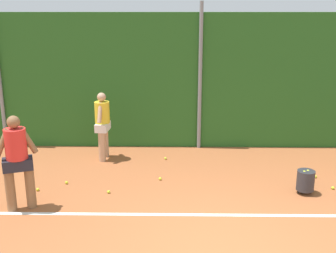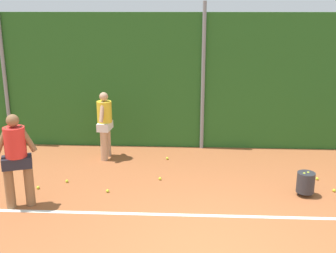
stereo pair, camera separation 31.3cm
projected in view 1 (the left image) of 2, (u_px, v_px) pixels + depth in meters
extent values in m
plane|color=#A85B33|center=(209.00, 208.00, 8.00)|extent=(28.32, 28.32, 0.00)
cube|color=#286023|center=(200.00, 82.00, 11.12)|extent=(18.41, 0.25, 3.59)
cylinder|color=gray|center=(200.00, 78.00, 10.92)|extent=(0.10, 0.10, 3.87)
cube|color=white|center=(210.00, 215.00, 7.74)|extent=(13.45, 0.10, 0.01)
cylinder|color=#8C603D|center=(10.00, 191.00, 7.82)|extent=(0.18, 0.18, 0.81)
cylinder|color=#8C603D|center=(30.00, 188.00, 7.94)|extent=(0.18, 0.18, 0.81)
cube|color=#23232D|center=(18.00, 164.00, 7.74)|extent=(0.61, 0.48, 0.22)
cylinder|color=red|center=(16.00, 144.00, 7.63)|extent=(0.39, 0.39, 0.57)
sphere|color=#8C603D|center=(13.00, 122.00, 7.51)|extent=(0.23, 0.23, 0.23)
cylinder|color=#8C603D|center=(2.00, 143.00, 7.54)|extent=(0.32, 0.19, 0.55)
cylinder|color=#8C603D|center=(28.00, 140.00, 7.69)|extent=(0.32, 0.19, 0.55)
cylinder|color=tan|center=(105.00, 143.00, 10.67)|extent=(0.17, 0.17, 0.75)
cylinder|color=tan|center=(102.00, 147.00, 10.36)|extent=(0.17, 0.17, 0.75)
cube|color=white|center=(103.00, 127.00, 10.38)|extent=(0.34, 0.52, 0.20)
cylinder|color=yellow|center=(102.00, 112.00, 10.28)|extent=(0.37, 0.37, 0.53)
sphere|color=tan|center=(101.00, 97.00, 10.17)|extent=(0.22, 0.22, 0.22)
cylinder|color=tan|center=(104.00, 109.00, 10.47)|extent=(0.12, 0.30, 0.50)
cylinder|color=tan|center=(100.00, 113.00, 10.07)|extent=(0.12, 0.30, 0.50)
cylinder|color=#2D2D33|center=(306.00, 180.00, 8.56)|extent=(0.36, 0.36, 0.42)
cylinder|color=#2D2D33|center=(311.00, 192.00, 8.63)|extent=(0.02, 0.02, 0.08)
cylinder|color=#2D2D33|center=(298.00, 191.00, 8.64)|extent=(0.02, 0.02, 0.08)
cylinder|color=#2D2D33|center=(303.00, 189.00, 8.75)|extent=(0.02, 0.02, 0.08)
sphere|color=#CCDB33|center=(308.00, 171.00, 8.54)|extent=(0.07, 0.07, 0.07)
sphere|color=#CCDB33|center=(304.00, 172.00, 8.49)|extent=(0.07, 0.07, 0.07)
sphere|color=#CCDB33|center=(38.00, 190.00, 8.74)|extent=(0.07, 0.07, 0.07)
sphere|color=#CCDB33|center=(160.00, 179.00, 9.29)|extent=(0.07, 0.07, 0.07)
sphere|color=#CCDB33|center=(333.00, 188.00, 8.82)|extent=(0.07, 0.07, 0.07)
sphere|color=#CCDB33|center=(109.00, 192.00, 8.63)|extent=(0.07, 0.07, 0.07)
sphere|color=#CCDB33|center=(315.00, 177.00, 9.41)|extent=(0.07, 0.07, 0.07)
sphere|color=#CCDB33|center=(165.00, 158.00, 10.54)|extent=(0.07, 0.07, 0.07)
sphere|color=#CCDB33|center=(67.00, 183.00, 9.09)|extent=(0.07, 0.07, 0.07)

